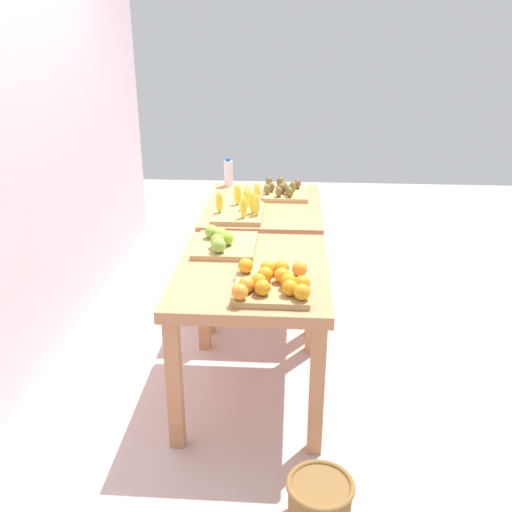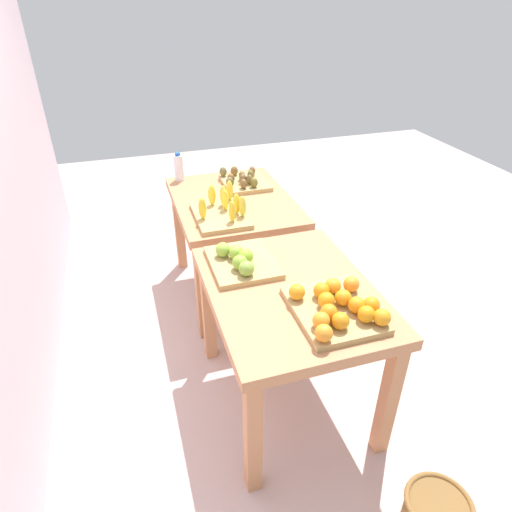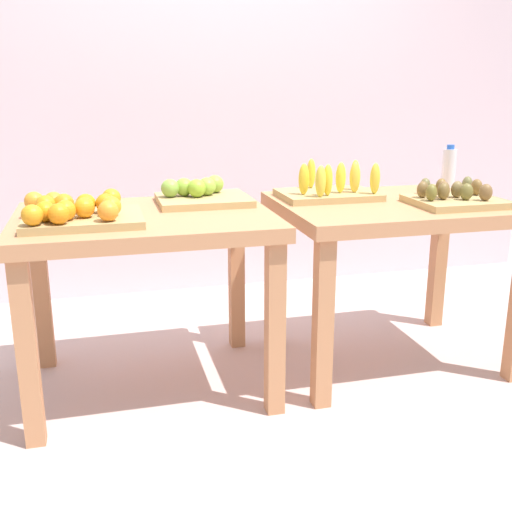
% 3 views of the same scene
% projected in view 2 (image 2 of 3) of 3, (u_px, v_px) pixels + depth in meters
% --- Properties ---
extents(ground_plane, '(8.00, 8.00, 0.00)m').
position_uv_depth(ground_plane, '(257.00, 334.00, 3.05)').
color(ground_plane, '#C4AAA6').
extents(display_table_left, '(1.04, 0.80, 0.78)m').
position_uv_depth(display_table_left, '(290.00, 306.00, 2.25)').
color(display_table_left, tan).
rests_on(display_table_left, ground_plane).
extents(display_table_right, '(1.04, 0.80, 0.78)m').
position_uv_depth(display_table_right, '(233.00, 213.00, 3.16)').
color(display_table_right, tan).
rests_on(display_table_right, ground_plane).
extents(orange_bin, '(0.46, 0.38, 0.11)m').
position_uv_depth(orange_bin, '(337.00, 307.00, 1.99)').
color(orange_bin, tan).
rests_on(orange_bin, display_table_left).
extents(apple_bin, '(0.40, 0.34, 0.11)m').
position_uv_depth(apple_bin, '(241.00, 261.00, 2.34)').
color(apple_bin, tan).
rests_on(apple_bin, display_table_left).
extents(banana_crate, '(0.44, 0.32, 0.17)m').
position_uv_depth(banana_crate, '(222.00, 210.00, 2.83)').
color(banana_crate, tan).
rests_on(banana_crate, display_table_right).
extents(kiwi_bin, '(0.36, 0.33, 0.10)m').
position_uv_depth(kiwi_bin, '(244.00, 181.00, 3.28)').
color(kiwi_bin, tan).
rests_on(kiwi_bin, display_table_right).
extents(water_bottle, '(0.07, 0.07, 0.22)m').
position_uv_depth(water_bottle, '(179.00, 168.00, 3.34)').
color(water_bottle, silver).
rests_on(water_bottle, display_table_right).
extents(watermelon_pile, '(0.73, 0.43, 0.28)m').
position_uv_depth(watermelon_pile, '(238.00, 218.00, 4.25)').
color(watermelon_pile, '#356332').
rests_on(watermelon_pile, ground_plane).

